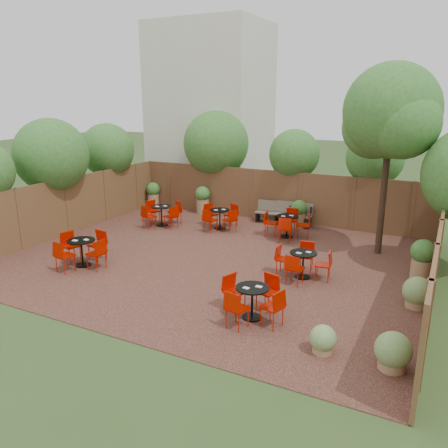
% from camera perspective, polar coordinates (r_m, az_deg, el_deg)
% --- Properties ---
extents(ground, '(80.00, 80.00, 0.00)m').
position_cam_1_polar(ground, '(13.70, -1.10, -4.51)').
color(ground, '#354F23').
rests_on(ground, ground).
extents(courtyard_paving, '(12.00, 10.00, 0.02)m').
position_cam_1_polar(courtyard_paving, '(13.70, -1.10, -4.48)').
color(courtyard_paving, black).
rests_on(courtyard_paving, ground).
extents(fence_back, '(12.00, 0.08, 2.00)m').
position_cam_1_polar(fence_back, '(17.81, 6.51, 3.53)').
color(fence_back, '#583121').
rests_on(fence_back, ground).
extents(fence_left, '(0.08, 10.00, 2.00)m').
position_cam_1_polar(fence_left, '(16.98, -19.28, 2.12)').
color(fence_left, '#583121').
rests_on(fence_left, ground).
extents(fence_right, '(0.08, 10.00, 2.00)m').
position_cam_1_polar(fence_right, '(11.92, 25.28, -4.15)').
color(fence_right, '#583121').
rests_on(fence_right, ground).
extents(neighbour_building, '(5.00, 4.00, 8.00)m').
position_cam_1_polar(neighbour_building, '(22.04, -1.66, 13.83)').
color(neighbour_building, beige).
rests_on(neighbour_building, ground).
extents(overhang_foliage, '(15.70, 10.51, 2.77)m').
position_cam_1_polar(overhang_foliage, '(16.28, -0.68, 8.65)').
color(overhang_foliage, '#316922').
rests_on(overhang_foliage, ground).
extents(courtyard_tree, '(2.87, 2.79, 5.73)m').
position_cam_1_polar(courtyard_tree, '(14.25, 20.29, 12.55)').
color(courtyard_tree, black).
rests_on(courtyard_tree, courtyard_paving).
extents(park_bench_left, '(1.45, 0.51, 0.89)m').
position_cam_1_polar(park_bench_left, '(17.30, 8.74, 1.30)').
color(park_bench_left, brown).
rests_on(park_bench_left, courtyard_paving).
extents(park_bench_right, '(1.39, 0.50, 0.85)m').
position_cam_1_polar(park_bench_right, '(17.56, 6.27, 1.54)').
color(park_bench_right, brown).
rests_on(park_bench_right, courtyard_paving).
extents(bistro_tables, '(7.88, 7.64, 0.89)m').
position_cam_1_polar(bistro_tables, '(14.13, -1.60, -1.93)').
color(bistro_tables, black).
rests_on(bistro_tables, courtyard_paving).
extents(planters, '(11.91, 4.33, 1.16)m').
position_cam_1_polar(planters, '(16.76, 3.65, 1.49)').
color(planters, '#95724A').
rests_on(planters, courtyard_paving).
extents(low_shrubs, '(2.03, 3.55, 0.74)m').
position_cam_1_polar(low_shrubs, '(10.00, 20.52, -11.43)').
color(low_shrubs, '#95724A').
rests_on(low_shrubs, courtyard_paving).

